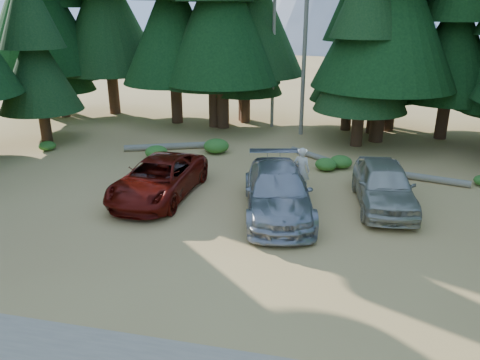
{
  "coord_description": "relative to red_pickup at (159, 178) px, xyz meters",
  "views": [
    {
      "loc": [
        3.23,
        -12.96,
        7.16
      ],
      "look_at": [
        -0.27,
        2.63,
        1.25
      ],
      "focal_mm": 35.0,
      "sensor_mm": 36.0,
      "label": 1
    }
  ],
  "objects": [
    {
      "name": "forest_belt_north",
      "position": [
        3.76,
        11.64,
        -0.77
      ],
      "size": [
        36.0,
        7.0,
        22.0
      ],
      "primitive_type": null,
      "color": "black",
      "rests_on": "ground"
    },
    {
      "name": "snag_back",
      "position": [
        2.56,
        12.64,
        4.23
      ],
      "size": [
        0.2,
        0.2,
        10.0
      ],
      "primitive_type": "cylinder",
      "color": "slate",
      "rests_on": "ground"
    },
    {
      "name": "shrub_center_right",
      "position": [
        3.44,
        4.53,
        -0.54
      ],
      "size": [
        0.85,
        0.85,
        0.47
      ],
      "primitive_type": "ellipsoid",
      "color": "#2C661E",
      "rests_on": "ground"
    },
    {
      "name": "frisbee_player",
      "position": [
        5.57,
        0.82,
        0.49
      ],
      "size": [
        0.75,
        0.59,
        1.82
      ],
      "rotation": [
        0.0,
        0.0,
        2.88
      ],
      "color": "beige",
      "rests_on": "ground"
    },
    {
      "name": "shrub_edge_west",
      "position": [
        -8.28,
        4.78,
        -0.53
      ],
      "size": [
        0.89,
        0.89,
        0.49
      ],
      "primitive_type": "ellipsoid",
      "color": "#2C661E",
      "rests_on": "ground"
    },
    {
      "name": "silver_minivan_right",
      "position": [
        8.69,
        1.0,
        0.08
      ],
      "size": [
        2.51,
        5.2,
        1.71
      ],
      "primitive_type": "imported",
      "rotation": [
        0.0,
        0.0,
        0.1
      ],
      "color": "#AEAB9B",
      "rests_on": "ground"
    },
    {
      "name": "silver_minivan_center",
      "position": [
        4.86,
        -0.55,
        0.07
      ],
      "size": [
        3.57,
        6.22,
        1.7
      ],
      "primitive_type": "imported",
      "rotation": [
        0.0,
        0.0,
        0.22
      ],
      "color": "#999BA1",
      "rests_on": "ground"
    },
    {
      "name": "shrub_far_left",
      "position": [
        -2.11,
        4.83,
        -0.47
      ],
      "size": [
        1.12,
        1.12,
        0.62
      ],
      "primitive_type": "ellipsoid",
      "color": "#2C661E",
      "rests_on": "ground"
    },
    {
      "name": "shrub_left",
      "position": [
        0.31,
        6.64,
        -0.55
      ],
      "size": [
        0.81,
        0.81,
        0.44
      ],
      "primitive_type": "ellipsoid",
      "color": "#2C661E",
      "rests_on": "ground"
    },
    {
      "name": "red_pickup",
      "position": [
        0.0,
        0.0,
        0.0
      ],
      "size": [
        2.73,
        5.64,
        1.55
      ],
      "primitive_type": "imported",
      "rotation": [
        0.0,
        0.0,
        -0.03
      ],
      "color": "#5F0E08",
      "rests_on": "ground"
    },
    {
      "name": "snag_front",
      "position": [
        4.56,
        11.14,
        5.23
      ],
      "size": [
        0.24,
        0.24,
        12.0
      ],
      "primitive_type": "cylinder",
      "color": "slate",
      "rests_on": "ground"
    },
    {
      "name": "log_left",
      "position": [
        -1.99,
        6.35,
        -0.6
      ],
      "size": [
        4.52,
        2.08,
        0.34
      ],
      "primitive_type": "cylinder",
      "rotation": [
        0.0,
        1.57,
        0.38
      ],
      "color": "slate",
      "rests_on": "ground"
    },
    {
      "name": "shrub_right",
      "position": [
        6.37,
        4.77,
        -0.5
      ],
      "size": [
        1.01,
        1.01,
        0.56
      ],
      "primitive_type": "ellipsoid",
      "color": "#2C661E",
      "rests_on": "ground"
    },
    {
      "name": "shrub_far_right",
      "position": [
        7.03,
        5.29,
        -0.48
      ],
      "size": [
        1.06,
        1.06,
        0.58
      ],
      "primitive_type": "ellipsoid",
      "color": "#2C661E",
      "rests_on": "ground"
    },
    {
      "name": "log_mid",
      "position": [
        5.82,
        6.32,
        -0.63
      ],
      "size": [
        2.81,
        2.4,
        0.28
      ],
      "primitive_type": "cylinder",
      "rotation": [
        0.0,
        1.57,
        -0.69
      ],
      "color": "slate",
      "rests_on": "ground"
    },
    {
      "name": "shrub_center_left",
      "position": [
        0.62,
        6.35,
        -0.41
      ],
      "size": [
        1.32,
        1.32,
        0.73
      ],
      "primitive_type": "ellipsoid",
      "color": "#2C661E",
      "rests_on": "ground"
    },
    {
      "name": "ground",
      "position": [
        3.76,
        -3.36,
        -0.77
      ],
      "size": [
        160.0,
        160.0,
        0.0
      ],
      "primitive_type": "plane",
      "color": "#B3884C",
      "rests_on": "ground"
    },
    {
      "name": "log_right",
      "position": [
        10.16,
        4.34,
        -0.62
      ],
      "size": [
        4.67,
        1.46,
        0.3
      ],
      "primitive_type": "cylinder",
      "rotation": [
        0.0,
        1.57,
        -0.25
      ],
      "color": "slate",
      "rests_on": "ground"
    }
  ]
}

